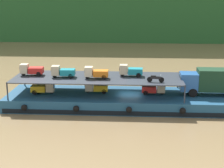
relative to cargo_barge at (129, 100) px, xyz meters
The scene contains 12 objects.
ground_plane 0.75m from the cargo_barge, 90.00° to the left, with size 400.00×400.00×0.00m, color olive.
cargo_barge is the anchor object (origin of this frame).
covered_lorry 9.82m from the cargo_barge, ahead, with size 7.87×2.35×3.10m.
cargo_rack 4.65m from the cargo_barge, behind, with size 19.79×6.56×2.00m.
mini_truck_lower_stern 10.36m from the cargo_barge, behind, with size 2.76×1.24×1.38m.
mini_truck_lower_aft 4.31m from the cargo_barge, behind, with size 2.79×1.30×1.38m.
mini_truck_lower_mid 3.20m from the cargo_barge, ahead, with size 2.76×1.23×1.38m.
mini_truck_upper_stern 12.33m from the cargo_barge, behind, with size 2.78×1.27×1.38m.
mini_truck_upper_mid 8.58m from the cargo_barge, behind, with size 2.78×1.28×1.38m.
mini_truck_upper_fore 5.25m from the cargo_barge, behind, with size 2.75×1.23×1.38m.
mini_truck_upper_bow 3.53m from the cargo_barge, 83.93° to the left, with size 2.78×1.26×1.38m.
motorcycle_upper_port 4.71m from the cargo_barge, 34.00° to the right, with size 1.90×0.55×0.87m.
Camera 1 is at (0.50, -41.07, 13.41)m, focal length 57.77 mm.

